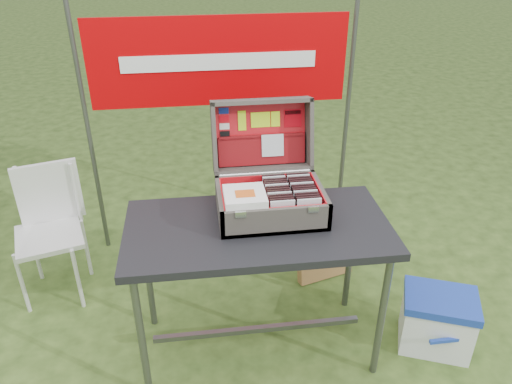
{
  "coord_description": "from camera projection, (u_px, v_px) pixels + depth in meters",
  "views": [
    {
      "loc": [
        -0.19,
        -1.98,
        2.09
      ],
      "look_at": [
        0.09,
        0.1,
        0.92
      ],
      "focal_mm": 35.0,
      "sensor_mm": 36.0,
      "label": 1
    }
  ],
  "objects": [
    {
      "name": "cooler_lid",
      "position": [
        442.0,
        300.0,
        2.63
      ],
      "size": [
        0.46,
        0.41,
        0.05
      ],
      "primitive_type": "cube",
      "rotation": [
        0.0,
        0.0,
        -0.39
      ],
      "color": "#1C3BA5",
      "rests_on": "cooler_body"
    },
    {
      "name": "suitcase_latch_left",
      "position": [
        241.0,
        215.0,
        2.22
      ],
      "size": [
        0.05,
        0.01,
        0.03
      ],
      "primitive_type": "cube",
      "color": "silver",
      "rests_on": "suitcase_base_wall_front"
    },
    {
      "name": "suitcase_liner_wall_front",
      "position": [
        276.0,
        218.0,
        2.28
      ],
      "size": [
        0.48,
        0.01,
        0.12
      ],
      "primitive_type": "cube",
      "color": "red",
      "rests_on": "suitcase_base_bottom"
    },
    {
      "name": "cooler_handle",
      "position": [
        451.0,
        340.0,
        2.56
      ],
      "size": [
        0.23,
        0.02,
        0.02
      ],
      "primitive_type": "cube",
      "color": "#1C3BA5",
      "rests_on": "cooler_body"
    },
    {
      "name": "cd_left_11",
      "position": [
        274.0,
        190.0,
        2.49
      ],
      "size": [
        0.11,
        0.01,
        0.13
      ],
      "primitive_type": "cube",
      "color": "black",
      "rests_on": "suitcase_liner_floor"
    },
    {
      "name": "table_leg_bl",
      "position": [
        148.0,
        271.0,
        2.74
      ],
      "size": [
        0.04,
        0.04,
        0.75
      ],
      "primitive_type": "cylinder",
      "color": "#59595B",
      "rests_on": "ground"
    },
    {
      "name": "lid_sticker_band",
      "position": [
        293.0,
        118.0,
        2.61
      ],
      "size": [
        0.09,
        0.02,
        0.09
      ],
      "primitive_type": "cube",
      "rotation": [
        -1.8,
        0.0,
        0.0
      ],
      "color": "red",
      "rests_on": "suitcase_lid_liner"
    },
    {
      "name": "cd_left_13",
      "position": [
        273.0,
        186.0,
        2.53
      ],
      "size": [
        0.11,
        0.01,
        0.13
      ],
      "primitive_type": "cube",
      "color": "black",
      "rests_on": "suitcase_liner_floor"
    },
    {
      "name": "table_top",
      "position": [
        258.0,
        229.0,
        2.39
      ],
      "size": [
        1.27,
        0.64,
        0.04
      ],
      "primitive_type": "cube",
      "rotation": [
        0.0,
        0.0,
        -0.01
      ],
      "color": "black",
      "rests_on": "ground"
    },
    {
      "name": "banner",
      "position": [
        219.0,
        61.0,
        3.07
      ],
      "size": [
        1.6,
        0.02,
        0.55
      ],
      "primitive_type": "cube",
      "color": "#AE0004",
      "rests_on": "banner_post_left"
    },
    {
      "name": "songbook_graphic",
      "position": [
        245.0,
        194.0,
        2.29
      ],
      "size": [
        0.09,
        0.07,
        0.0
      ],
      "primitive_type": "cube",
      "color": "#D85919",
      "rests_on": "songbook_6"
    },
    {
      "name": "cd_left_7",
      "position": [
        277.0,
        198.0,
        2.42
      ],
      "size": [
        0.11,
        0.01,
        0.13
      ],
      "primitive_type": "cube",
      "color": "black",
      "rests_on": "suitcase_liner_floor"
    },
    {
      "name": "banner_post_left",
      "position": [
        89.0,
        136.0,
        3.19
      ],
      "size": [
        0.03,
        0.03,
        1.7
      ],
      "primitive_type": "cylinder",
      "color": "#59595B",
      "rests_on": "ground"
    },
    {
      "name": "suitcase_lid_rim_right",
      "position": [
        309.0,
        133.0,
        2.6
      ],
      "size": [
        0.02,
        0.22,
        0.39
      ],
      "primitive_type": "cube",
      "rotation": [
        -1.8,
        0.0,
        0.0
      ],
      "color": "#635C54",
      "rests_on": "suitcase_lid_back"
    },
    {
      "name": "table_leg_fl",
      "position": [
        142.0,
        341.0,
        2.29
      ],
      "size": [
        0.04,
        0.04,
        0.75
      ],
      "primitive_type": "cylinder",
      "color": "#59595B",
      "rests_on": "ground"
    },
    {
      "name": "suitcase_liner_wall_back",
      "position": [
        266.0,
        185.0,
        2.56
      ],
      "size": [
        0.48,
        0.01,
        0.12
      ],
      "primitive_type": "cube",
      "color": "red",
      "rests_on": "suitcase_base_bottom"
    },
    {
      "name": "cd_left_6",
      "position": [
        278.0,
        200.0,
        2.41
      ],
      "size": [
        0.11,
        0.01,
        0.13
      ],
      "primitive_type": "cube",
      "color": "black",
      "rests_on": "suitcase_liner_floor"
    },
    {
      "name": "cd_left_12",
      "position": [
        274.0,
        188.0,
        2.51
      ],
      "size": [
        0.11,
        0.01,
        0.13
      ],
      "primitive_type": "cube",
      "color": "silver",
      "rests_on": "suitcase_liner_floor"
    },
    {
      "name": "cd_left_4",
      "position": [
        279.0,
        204.0,
        2.37
      ],
      "size": [
        0.11,
        0.01,
        0.13
      ],
      "primitive_type": "cube",
      "color": "silver",
      "rests_on": "suitcase_liner_floor"
    },
    {
      "name": "songbook_3",
      "position": [
        245.0,
        196.0,
        2.31
      ],
      "size": [
        0.19,
        0.19,
        0.0
      ],
      "primitive_type": "cube",
      "color": "white",
      "rests_on": "suitcase_base_wall_front"
    },
    {
      "name": "cd_left_5",
      "position": [
        279.0,
        202.0,
        2.39
      ],
      "size": [
        0.11,
        0.01,
        0.13
      ],
      "primitive_type": "cube",
      "color": "black",
      "rests_on": "suitcase_liner_floor"
    },
    {
      "name": "table",
      "position": [
        258.0,
        290.0,
        2.57
      ],
      "size": [
        1.27,
        0.64,
        0.79
      ],
      "primitive_type": null,
      "rotation": [
        0.0,
        0.0,
        -0.01
      ],
      "color": "black",
      "rests_on": "ground"
    },
    {
      "name": "suitcase_hinge",
      "position": [
        265.0,
        173.0,
        2.56
      ],
      "size": [
        0.47,
        0.02,
        0.02
      ],
      "primitive_type": "cylinder",
      "rotation": [
        0.0,
        1.57,
        0.0
      ],
      "color": "silver",
      "rests_on": "suitcase_base_wall_back"
    },
    {
      "name": "suitcase_base_wall_right",
      "position": [
        320.0,
        199.0,
        2.46
      ],
      "size": [
        0.02,
        0.37,
        0.14
      ],
      "primitive_type": "cube",
      "color": "#635C54",
      "rests_on": "table_top"
    },
    {
      "name": "lid_sticker_cc_b",
      "position": [
        224.0,
        119.0,
        2.56
      ],
      "size": [
        0.05,
        0.01,
        0.03
      ],
      "primitive_type": "cube",
      "rotation": [
        -1.8,
        0.0,
        0.0
      ],
      "color": "red",
      "rests_on": "suitcase_lid_liner"
    },
    {
      "name": "cd_right_10",
      "position": [
        300.0,
        190.0,
        2.49
      ],
      "size": [
        0.11,
        0.01,
        0.13
      ],
      "primitive_type": "cube",
      "color": "black",
      "rests_on": "suitcase_liner_floor"
    },
    {
      "name": "suitcase_lid_rim_far",
      "position": [
        261.0,
        101.0,
        2.52
      ],
      "size": [
        0.52,
        0.14,
        0.05
      ],
      "primitive_type": "cube",
      "rotation": [
        -1.8,
        0.0,
        0.0
      ],
      "color": "#635C54",
      "rests_on": "suitcase_lid_back"
    },
    {
      "name": "chair",
      "position": [
        49.0,
        238.0,
        2.96
      ],
      "size": [
        0.47,
        0.49,
        0.82
      ],
      "primitive_type": null,
      "rotation": [
        0.0,
        0.0,
        0.28
      ],
      "color": "silver",
      "rests_on": "ground"
    },
    {
      "name": "suitcase_latch_right",
      "position": [
        313.0,
        209.0,
        2.26
      ],
      "size": [
        0.05,
        0.01,
        0.03
      ],
      "primitive_type": "cube",
      "color": "silver",
      "rests_on": "suitcase_base_wall_front"
    },
    {
      "name": "suitcase_base_wall_front",
      "position": [
        277.0,
        222.0,
        2.28
      ],
      "size": [
        0.52,
        0.02,
        0.14
      ],
      "primitive_type": "cube",
      "color": "#635C54",
      "rests_on": "table_top"
    },
    {
      "name": "lid_sticker_cc_d",
      "position": [
        225.0,
        134.0,
        2.58
      ],
      "size": [
        0.05,
        0.01,
        0.03
      ],
      "primitive_type": "cube",
      "rotation": [
        -1.8,
        0.0,
        0.0
      ],
      "color": "black",
      "rests_on": "suitcase_lid_liner"
    },
    {
      "name": "cd_left_2",
      "position": [
        281.0,
        209.0,
        2.34
      ],
      "size": [
        0.11,
        0.01,
        0.13
      ],
      "primitive_type": "cube",
      "color": "black",
      "rests_on": "suitcase_liner_floor"
    },
    {
      "name": "cd_left_10",
      "position": [
        275.0,
        192.0,
        2.48
      ],
      "size": [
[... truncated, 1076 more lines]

